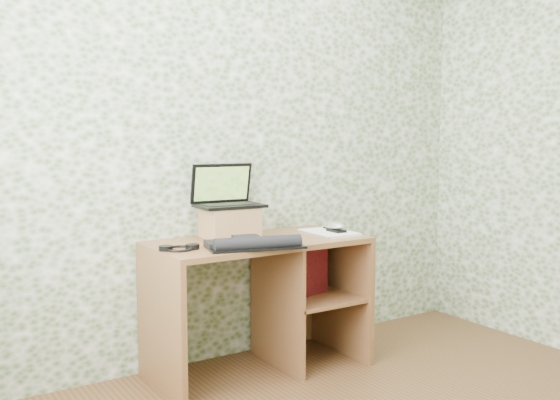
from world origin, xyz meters
TOP-DOWN VIEW (x-y plane):
  - wall_back at (0.00, 1.75)m, footprint 3.50×0.00m
  - desk at (0.08, 1.47)m, footprint 1.20×0.60m
  - riser at (-0.10, 1.58)m, footprint 0.30×0.26m
  - laptop at (-0.10, 1.62)m, footprint 0.38×0.28m
  - keyboard at (-0.16, 1.23)m, footprint 0.50×0.36m
  - headphones at (-0.50, 1.38)m, footprint 0.20×0.18m
  - notepad at (0.46, 1.39)m, footprint 0.24×0.34m
  - mouse at (0.48, 1.35)m, footprint 0.08×0.13m
  - pen at (0.50, 1.42)m, footprint 0.02×0.16m
  - red_box at (0.33, 1.44)m, footprint 0.28×0.14m

SIDE VIEW (x-z plane):
  - desk at x=0.08m, z-range 0.11..0.86m
  - red_box at x=0.33m, z-range 0.39..0.71m
  - notepad at x=0.46m, z-range 0.75..0.77m
  - headphones at x=-0.50m, z-range 0.75..0.77m
  - pen at x=0.50m, z-range 0.77..0.77m
  - keyboard at x=-0.16m, z-range 0.74..0.81m
  - mouse at x=0.48m, z-range 0.77..0.81m
  - riser at x=-0.10m, z-range 0.75..0.92m
  - laptop at x=-0.10m, z-range 0.86..1.10m
  - wall_back at x=0.00m, z-range -0.45..3.05m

